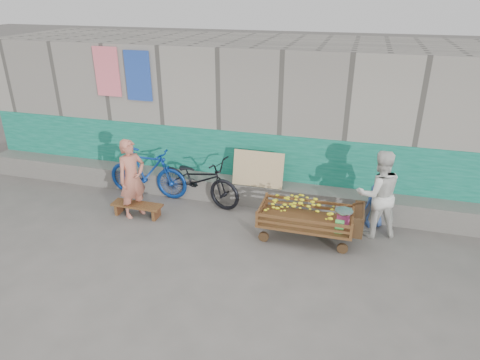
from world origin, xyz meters
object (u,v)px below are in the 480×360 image
(child, at_px, (375,206))
(vendor_man, at_px, (132,179))
(woman, at_px, (378,194))
(bicycle_blue, at_px, (147,173))
(banana_cart, at_px, (304,212))
(bench, at_px, (137,207))
(bicycle_dark, at_px, (198,180))

(child, bearing_deg, vendor_man, -16.34)
(vendor_man, xyz_separation_m, child, (4.42, 0.80, -0.35))
(woman, relative_size, bicycle_blue, 0.91)
(banana_cart, height_order, child, child)
(woman, bearing_deg, bench, -12.53)
(banana_cart, bearing_deg, bicycle_blue, 166.66)
(woman, height_order, child, woman)
(woman, distance_m, bicycle_blue, 4.57)
(child, relative_size, bicycle_dark, 0.44)
(banana_cart, relative_size, bicycle_blue, 1.01)
(banana_cart, xyz_separation_m, bench, (-3.18, -0.06, -0.33))
(vendor_man, relative_size, bicycle_blue, 0.88)
(child, distance_m, bicycle_dark, 3.44)
(vendor_man, distance_m, bicycle_dark, 1.32)
(woman, bearing_deg, banana_cart, 2.73)
(bicycle_dark, xyz_separation_m, bicycle_blue, (-1.12, 0.00, 0.02))
(woman, bearing_deg, bicycle_dark, -24.85)
(banana_cart, distance_m, bicycle_dark, 2.39)
(banana_cart, bearing_deg, bench, -178.96)
(woman, distance_m, bicycle_dark, 3.46)
(banana_cart, distance_m, bench, 3.20)
(bicycle_blue, bearing_deg, bicycle_dark, -89.23)
(bench, height_order, child, child)
(woman, height_order, bicycle_blue, woman)
(bicycle_blue, bearing_deg, child, -89.67)
(bench, relative_size, child, 1.17)
(banana_cart, relative_size, child, 2.09)
(banana_cart, distance_m, woman, 1.31)
(bicycle_blue, bearing_deg, woman, -93.17)
(banana_cart, height_order, vendor_man, vendor_man)
(banana_cart, xyz_separation_m, woman, (1.18, 0.49, 0.29))
(vendor_man, bearing_deg, banana_cart, -60.23)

